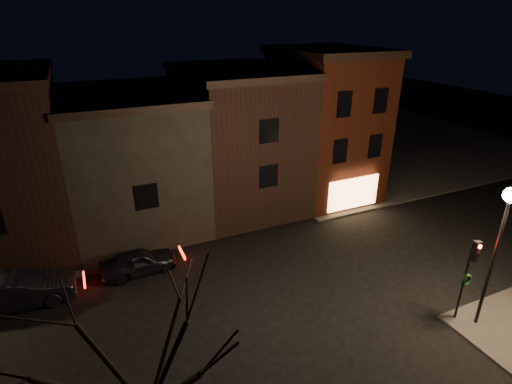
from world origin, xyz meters
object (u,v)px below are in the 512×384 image
bare_tree_left (138,347)px  parked_car_b (18,291)px  street_lamp_near (504,221)px  traffic_signal (469,269)px  parked_car_a (139,262)px

bare_tree_left → parked_car_b: bearing=111.9°
street_lamp_near → parked_car_b: size_ratio=1.31×
traffic_signal → street_lamp_near: bearing=-39.4°
street_lamp_near → bare_tree_left: size_ratio=0.86×
bare_tree_left → parked_car_b: 12.48m
traffic_signal → parked_car_b: (-17.92, 9.27, -1.99)m
street_lamp_near → parked_car_b: (-18.52, 9.76, -4.36)m
bare_tree_left → parked_car_b: (-4.32, 10.76, -4.62)m
street_lamp_near → parked_car_a: size_ratio=1.66×
traffic_signal → bare_tree_left: bare_tree_left is taller
traffic_signal → parked_car_a: bearing=141.9°
street_lamp_near → bare_tree_left: (-14.20, -1.00, 0.25)m
bare_tree_left → parked_car_a: size_ratio=1.92×
street_lamp_near → traffic_signal: bearing=140.6°
street_lamp_near → traffic_signal: street_lamp_near is taller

